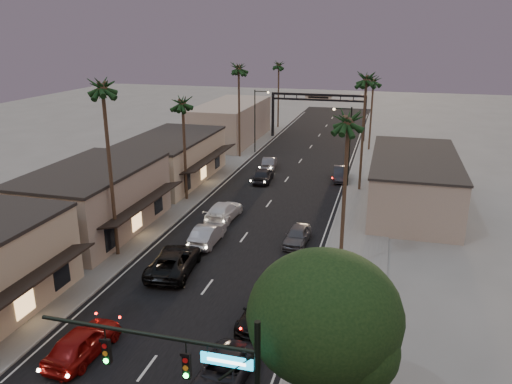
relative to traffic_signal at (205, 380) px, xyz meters
The scene contains 30 objects.
ground 36.80m from the traffic_signal, 98.98° to the left, with size 200.00×200.00×0.00m, color slate.
road 41.70m from the traffic_signal, 97.90° to the left, with size 14.00×120.00×0.02m, color black.
sidewalk_left 50.60m from the traffic_signal, 107.56° to the left, with size 5.00×92.00×0.12m, color slate.
sidewalk_right 48.41m from the traffic_signal, 85.46° to the left, with size 5.00×92.00×0.12m, color slate.
storefront_mid 28.96m from the traffic_signal, 130.35° to the left, with size 8.00×14.00×5.50m, color gray.
storefront_far 42.43m from the traffic_signal, 116.19° to the left, with size 8.00×16.00×5.00m, color #C0B193.
storefront_dist 63.83m from the traffic_signal, 107.03° to the left, with size 8.00×20.00×6.00m, color gray.
building_right 37.04m from the traffic_signal, 77.00° to the left, with size 8.00×18.00×5.00m, color gray.
traffic_signal is the anchor object (origin of this frame).
corner_tree 5.20m from the traffic_signal, 42.31° to the left, with size 6.20×6.20×8.80m.
arch 66.24m from the traffic_signal, 94.93° to the left, with size 15.20×0.40×7.27m.
streetlight_right 41.02m from the traffic_signal, 88.28° to the left, with size 2.13×0.30×9.00m.
streetlight_left 55.45m from the traffic_signal, 103.14° to the left, with size 2.13×0.30×9.00m.
palm_lb 24.44m from the traffic_signal, 128.44° to the left, with size 3.20×3.20×15.20m.
palm_lc 35.46m from the traffic_signal, 114.06° to the left, with size 3.20×3.20×12.20m.
palm_ld 53.47m from the traffic_signal, 105.65° to the left, with size 3.20×3.20×14.20m.
palm_ra 21.19m from the traffic_signal, 81.72° to the left, with size 3.20×3.20×13.20m.
palm_rb 40.77m from the traffic_signal, 85.84° to the left, with size 3.20×3.20×14.20m.
palm_rc 60.31m from the traffic_signal, 87.22° to the left, with size 3.20×3.20×12.20m.
palm_far 75.58m from the traffic_signal, 100.70° to the left, with size 3.20×3.20×13.20m.
oncoming_red 12.05m from the traffic_signal, 147.38° to the left, with size 2.01×5.00×1.71m, color maroon.
oncoming_pickup 19.23m from the traffic_signal, 118.01° to the left, with size 2.89×6.26×1.74m, color black.
oncoming_silver 23.94m from the traffic_signal, 110.54° to the left, with size 1.73×4.95×1.63m, color gray.
oncoming_white 29.36m from the traffic_signal, 107.54° to the left, with size 2.29×5.63×1.63m, color silver.
oncoming_dgrey 41.40m from the traffic_signal, 101.46° to the left, with size 1.98×4.92×1.68m, color black.
oncoming_grey_far 47.35m from the traffic_signal, 100.86° to the left, with size 1.57×4.51×1.49m, color #535258.
curbside_near 7.45m from the traffic_signal, 103.77° to the left, with size 2.33×5.04×1.40m, color black.
curbside_black 12.61m from the traffic_signal, 94.44° to the left, with size 2.13×5.24×1.52m, color black.
curbside_grey 24.25m from the traffic_signal, 92.47° to the left, with size 1.76×4.37×1.49m, color #444549.
curbside_far 43.57m from the traffic_signal, 89.32° to the left, with size 1.67×4.80×1.58m, color black.
Camera 1 is at (11.27, -9.79, 16.95)m, focal length 35.00 mm.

